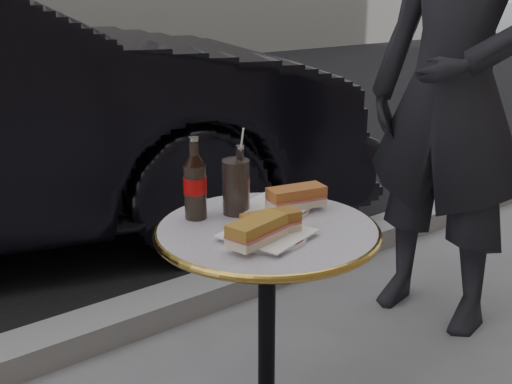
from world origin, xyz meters
TOP-DOWN VIEW (x-y plane):
  - curb at (0.00, 0.90)m, footprint 40.00×0.20m
  - bistro_table at (0.00, 0.00)m, footprint 0.62×0.62m
  - plate_left at (-0.05, -0.06)m, footprint 0.23×0.23m
  - plate_right at (0.10, 0.09)m, footprint 0.23×0.23m
  - sandwich_left_a at (-0.11, -0.09)m, footprint 0.18×0.11m
  - sandwich_left_b at (-0.04, -0.06)m, footprint 0.16×0.10m
  - sandwich_right at (0.15, 0.05)m, footprint 0.18×0.11m
  - cola_bottle_left at (-0.11, 0.18)m, footprint 0.07×0.07m
  - cola_bottle_right at (0.01, 0.14)m, footprint 0.06×0.06m
  - cola_glass at (-0.00, 0.14)m, footprint 0.09×0.09m
  - pedestrian at (1.11, 0.22)m, footprint 0.58×0.77m

SIDE VIEW (x-z plane):
  - curb at x=0.00m, z-range -0.01..0.11m
  - bistro_table at x=0.00m, z-range 0.00..0.73m
  - plate_right at x=0.10m, z-range 0.73..0.74m
  - plate_left at x=-0.05m, z-range 0.73..0.74m
  - sandwich_left_b at x=-0.04m, z-range 0.74..0.80m
  - sandwich_right at x=0.15m, z-range 0.74..0.80m
  - sandwich_left_a at x=-0.11m, z-range 0.74..0.80m
  - cola_glass at x=0.00m, z-range 0.73..0.89m
  - cola_bottle_right at x=0.01m, z-range 0.73..0.93m
  - cola_bottle_left at x=-0.11m, z-range 0.73..0.97m
  - pedestrian at x=1.11m, z-range 0.00..1.90m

